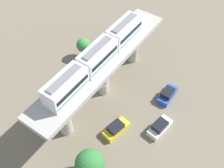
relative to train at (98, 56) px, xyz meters
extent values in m
plane|color=#706654|center=(0.00, -1.00, -8.93)|extent=(120.00, 120.00, 0.00)
cylinder|color=#A8A59E|center=(0.00, -10.38, -5.63)|extent=(1.90, 1.90, 6.59)
cylinder|color=#A8A59E|center=(0.00, -1.00, -5.63)|extent=(1.90, 1.90, 6.59)
cylinder|color=#A8A59E|center=(0.00, 8.38, -5.63)|extent=(1.90, 1.90, 6.59)
cube|color=#A8A59E|center=(0.00, -1.00, -1.93)|extent=(5.20, 28.85, 0.80)
cube|color=white|center=(0.00, -6.95, -0.03)|extent=(2.60, 6.60, 3.00)
cube|color=black|center=(0.00, -6.95, 0.22)|extent=(2.64, 6.07, 0.70)
cube|color=#1E8C4C|center=(0.00, -6.95, -0.78)|extent=(2.64, 6.34, 0.24)
cube|color=slate|center=(0.00, -6.95, 1.59)|extent=(1.10, 5.61, 0.24)
cube|color=white|center=(0.00, 0.00, -0.03)|extent=(2.60, 6.60, 3.00)
cube|color=black|center=(0.00, 0.00, 0.22)|extent=(2.64, 6.07, 0.70)
cube|color=#1E8C4C|center=(0.00, 0.00, -0.78)|extent=(2.64, 6.34, 0.24)
cube|color=slate|center=(0.00, 0.00, 1.59)|extent=(1.10, 5.61, 0.24)
cube|color=white|center=(0.00, 6.95, -0.03)|extent=(2.60, 6.60, 3.00)
cube|color=black|center=(0.00, 6.95, 0.22)|extent=(2.64, 6.07, 0.70)
cube|color=#1E8C4C|center=(0.00, 6.95, -0.78)|extent=(2.64, 6.34, 0.24)
cube|color=slate|center=(0.00, 6.95, 1.59)|extent=(1.10, 5.61, 0.24)
cube|color=#284CB7|center=(-9.55, -6.00, -8.43)|extent=(1.82, 4.21, 1.00)
cube|color=black|center=(-9.55, -5.85, -7.55)|extent=(1.65, 2.31, 0.76)
cube|color=white|center=(-11.44, 0.25, -8.43)|extent=(2.40, 4.42, 1.00)
cube|color=black|center=(-11.44, 0.40, -7.55)|extent=(1.96, 2.52, 0.76)
cube|color=yellow|center=(-6.21, 4.24, -8.43)|extent=(2.62, 4.48, 1.00)
cube|color=black|center=(-6.21, 4.39, -7.55)|extent=(2.07, 2.59, 0.76)
sphere|color=#2D7233|center=(-7.20, 11.67, -5.73)|extent=(3.88, 3.88, 3.88)
cylinder|color=brown|center=(8.00, -5.90, -7.90)|extent=(0.36, 0.36, 2.06)
sphere|color=#38843D|center=(8.00, -5.90, -6.15)|extent=(2.62, 2.62, 2.62)
camera|label=1|loc=(-17.76, 21.94, 26.62)|focal=43.17mm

